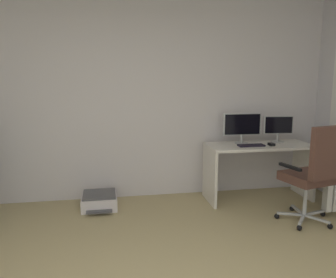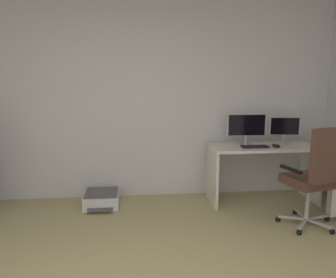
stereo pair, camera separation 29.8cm
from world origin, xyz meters
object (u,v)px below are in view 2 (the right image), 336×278
Objects in this scene: desk at (263,161)px; computer_mouse at (276,146)px; monitor_main at (246,126)px; keyboard at (255,147)px; office_chair at (317,173)px; printer at (102,199)px; monitor_secondary at (284,128)px.

computer_mouse is at bearing -42.06° from desk.
monitor_main is 0.45m from computer_mouse.
keyboard is (-0.16, -0.10, 0.22)m from desk.
office_chair is at bearing -65.50° from monitor_main.
printer is (-1.95, 0.13, -0.67)m from keyboard.
computer_mouse reaches higher than printer.
office_chair is (-0.07, -1.00, -0.34)m from monitor_secondary.
monitor_secondary is 1.18× the size of keyboard.
monitor_main is 1.00× the size of printer.
printer is (-2.42, -0.06, -0.88)m from monitor_secondary.
keyboard is at bearing -157.41° from monitor_secondary.
monitor_main is 0.46× the size of office_chair.
office_chair is (0.45, -1.00, -0.37)m from monitor_main.
monitor_main is at bearing -179.99° from monitor_secondary.
printer is at bearing 173.79° from computer_mouse.
monitor_main is 5.21× the size of computer_mouse.
office_chair is 2.59m from printer.
desk is 4.09× the size of keyboard.
monitor_secondary is 0.35× the size of office_chair.
computer_mouse is 2.34m from printer.
monitor_secondary is 0.55m from keyboard.
office_chair reaches higher than monitor_secondary.
monitor_secondary reaches higher than computer_mouse.
printer is at bearing 176.37° from keyboard.
monitor_secondary is at bearing 1.49° from printer.
keyboard is (-0.47, -0.19, -0.21)m from monitor_secondary.
monitor_secondary is 4.01× the size of computer_mouse.
desk is at bearing 31.72° from keyboard.
computer_mouse is (-0.19, -0.21, -0.20)m from monitor_secondary.
office_chair is at bearing -63.35° from keyboard.
monitor_main is 2.10m from printer.
monitor_main reaches higher than computer_mouse.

